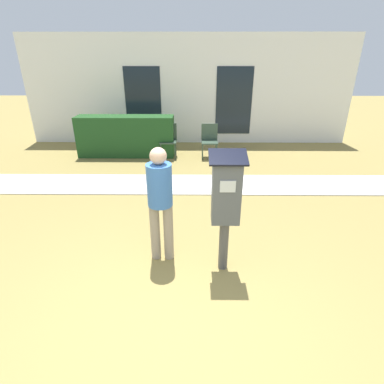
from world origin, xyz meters
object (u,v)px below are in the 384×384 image
object	(u,v)px
parking_meter	(226,198)
outdoor_chair_left	(168,138)
person_standing	(160,197)
outdoor_chair_middle	(209,138)

from	to	relation	value
parking_meter	outdoor_chair_left	bearing A→B (deg)	102.77
person_standing	outdoor_chair_left	xyz separation A→B (m)	(-0.29, 4.65, -0.40)
outdoor_chair_middle	person_standing	bearing A→B (deg)	-100.44
person_standing	outdoor_chair_left	world-z (taller)	person_standing
parking_meter	outdoor_chair_middle	xyz separation A→B (m)	(0.02, 4.82, -0.49)
outdoor_chair_middle	outdoor_chair_left	bearing A→B (deg)	177.96
person_standing	outdoor_chair_left	bearing A→B (deg)	57.15
outdoor_chair_left	outdoor_chair_middle	world-z (taller)	same
parking_meter	outdoor_chair_middle	world-z (taller)	parking_meter
outdoor_chair_left	parking_meter	bearing A→B (deg)	-70.73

